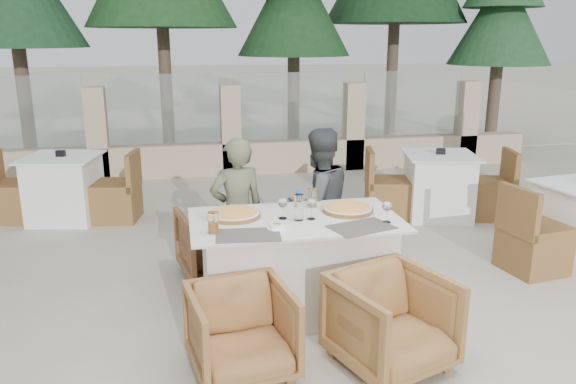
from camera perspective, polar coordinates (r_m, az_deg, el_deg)
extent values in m
plane|color=#B9B29E|center=(4.53, 0.37, -12.24)|extent=(80.00, 80.00, 0.00)
cube|color=beige|center=(18.07, -8.60, 8.64)|extent=(30.00, 16.00, 0.01)
cone|color=#1C431F|center=(11.37, 0.59, 17.47)|extent=(2.20, 2.20, 5.00)
cone|color=#24522B|center=(12.19, 20.78, 15.20)|extent=(1.98, 1.98, 4.50)
cube|color=#534E47|center=(3.94, -4.07, -4.39)|extent=(0.47, 0.34, 0.00)
cube|color=#504C45|center=(4.12, 7.47, -3.56)|extent=(0.52, 0.42, 0.00)
cylinder|color=orange|center=(4.33, -5.49, -2.21)|extent=(0.52, 0.52, 0.05)
cylinder|color=orange|center=(4.47, 6.09, -1.67)|extent=(0.48, 0.48, 0.05)
cylinder|color=#B8DAF2|center=(4.21, 1.09, -1.32)|extent=(0.09, 0.09, 0.24)
cylinder|color=orange|center=(3.98, -7.60, -3.11)|extent=(0.09, 0.09, 0.15)
cylinder|color=orange|center=(4.55, 2.47, -0.60)|extent=(0.10, 0.10, 0.15)
imported|color=brown|center=(5.11, -7.00, -5.16)|extent=(0.80, 0.81, 0.63)
imported|color=olive|center=(5.02, 2.83, -5.28)|extent=(0.89, 0.90, 0.66)
imported|color=#976537|center=(3.70, -4.73, -13.96)|extent=(0.73, 0.74, 0.59)
imported|color=olive|center=(3.81, 10.47, -12.84)|extent=(0.87, 0.88, 0.63)
imported|color=#595D44|center=(4.85, -5.18, -2.05)|extent=(0.53, 0.40, 1.30)
imported|color=#3D4043|center=(4.97, 3.10, -1.24)|extent=(0.80, 0.71, 1.36)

